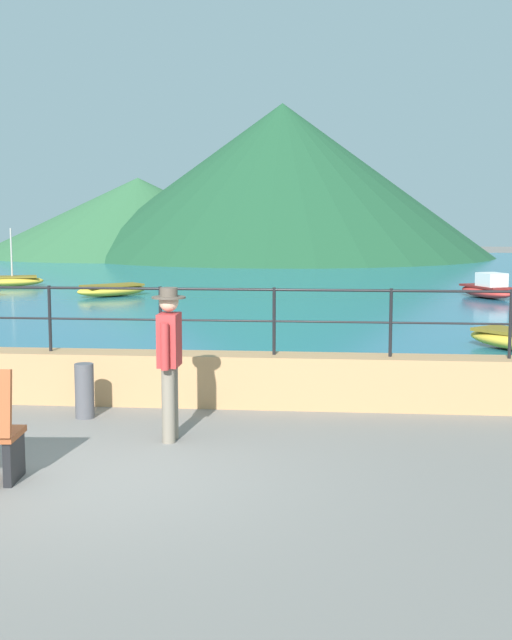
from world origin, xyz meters
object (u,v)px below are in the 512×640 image
Objects in this scene: bollard at (84,391)px; boat_3 at (487,289)px; person_walking at (169,356)px; boat_1 at (112,290)px; boat_4 at (9,281)px.

bollard is 17.41m from boat_3.
person_walking reaches higher than boat_1.
boat_4 reaches higher than bollard.
boat_1 is 0.93× the size of boat_4.
boat_3 is at bearing 64.06° from bollard.
person_walking reaches higher than bollard.
boat_4 is at bearing 145.69° from boat_1.
bollard is 19.85m from boat_4.
boat_4 is at bearing 116.42° from person_walking.
boat_3 is at bearing 3.07° from boat_1.
person_walking is at bearing -72.63° from boat_1.
person_walking is at bearing -110.84° from boat_3.
boat_1 is 5.40m from boat_4.
boat_3 is at bearing 69.16° from person_walking.
bollard is 0.28× the size of boat_3.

